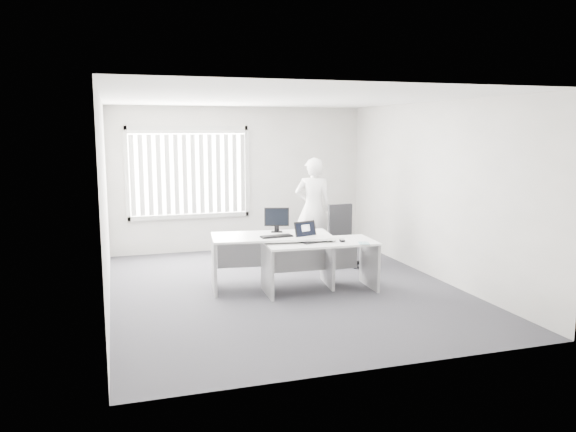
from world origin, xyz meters
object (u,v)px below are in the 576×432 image
object	(u,v)px
person	(313,208)
laptop	(312,232)
office_chair	(344,247)
desk_far	(272,250)
monitor	(277,220)
desk_near	(320,255)

from	to	relation	value
person	laptop	distance (m)	2.17
office_chair	laptop	size ratio (longest dim) A/B	2.90
desk_far	monitor	world-z (taller)	monitor
desk_near	person	world-z (taller)	person
monitor	desk_near	bearing A→B (deg)	-34.23
desk_near	office_chair	bearing A→B (deg)	57.36
desk_near	monitor	size ratio (longest dim) A/B	4.39
office_chair	laptop	distance (m)	1.82
person	desk_near	bearing A→B (deg)	93.63
person	monitor	bearing A→B (deg)	73.30
laptop	monitor	bearing A→B (deg)	105.94
person	laptop	bearing A→B (deg)	90.44
desk_near	office_chair	distance (m)	1.68
desk_near	laptop	xyz separation A→B (m)	(-0.12, 0.01, 0.35)
desk_near	monitor	world-z (taller)	monitor
desk_near	office_chair	xyz separation A→B (m)	(0.96, 1.36, -0.20)
person	laptop	size ratio (longest dim) A/B	5.09
desk_near	person	size ratio (longest dim) A/B	0.89
desk_far	person	size ratio (longest dim) A/B	1.00
person	office_chair	bearing A→B (deg)	136.16
desk_far	office_chair	world-z (taller)	office_chair
person	monitor	xyz separation A→B (m)	(-1.13, -1.46, 0.06)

